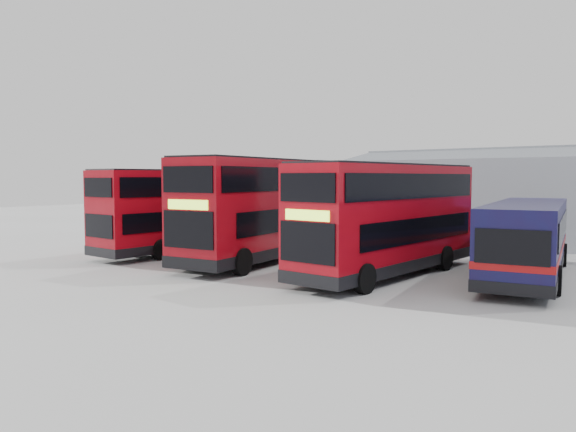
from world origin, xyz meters
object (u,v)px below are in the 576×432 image
at_px(single_decker_blue, 527,241).
at_px(panel_van, 203,211).
at_px(double_decker_centre, 266,210).
at_px(office_block, 285,194).
at_px(double_decker_left, 185,211).
at_px(double_decker_right, 389,220).

bearing_deg(single_decker_blue, panel_van, -27.36).
relative_size(double_decker_centre, single_decker_blue, 1.04).
bearing_deg(double_decker_centre, office_block, 117.42).
relative_size(office_block, panel_van, 2.36).
height_order(office_block, panel_van, office_block).
height_order(double_decker_left, panel_van, double_decker_left).
relative_size(office_block, double_decker_left, 1.20).
relative_size(double_decker_right, panel_van, 2.05).
xyz_separation_m(double_decker_centre, panel_van, (-16.00, 10.81, -1.16)).
height_order(double_decker_centre, double_decker_right, double_decker_centre).
xyz_separation_m(office_block, double_decker_right, (17.76, -15.42, -0.35)).
bearing_deg(double_decker_left, double_decker_centre, -174.79).
distance_m(double_decker_centre, single_decker_blue, 11.38).
bearing_deg(double_decker_left, double_decker_right, -177.46).
bearing_deg(double_decker_left, office_block, -68.78).
distance_m(office_block, single_decker_blue, 25.60).
height_order(double_decker_centre, single_decker_blue, double_decker_centre).
distance_m(double_decker_right, panel_van, 24.93).
distance_m(double_decker_left, double_decker_right, 11.65).
xyz_separation_m(office_block, single_decker_blue, (22.28, -12.56, -1.11)).
relative_size(double_decker_left, double_decker_right, 0.96).
xyz_separation_m(office_block, double_decker_centre, (11.31, -15.45, -0.19)).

